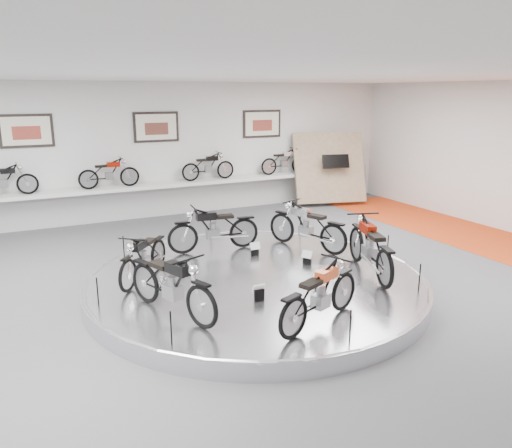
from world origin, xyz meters
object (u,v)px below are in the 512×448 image
display_platform (257,283)px  bike_f (370,246)px  bike_d (172,284)px  bike_a (307,226)px  bike_c (143,256)px  bike_e (320,294)px  bike_b (214,228)px  shelf (162,185)px

display_platform → bike_f: bike_f is taller
bike_d → bike_f: bearing=70.2°
display_platform → bike_a: 2.16m
bike_c → bike_e: size_ratio=0.95×
display_platform → bike_a: (1.76, 1.05, 0.67)m
display_platform → bike_c: size_ratio=4.14×
bike_c → bike_a: bearing=135.2°
bike_b → bike_d: 3.30m
bike_d → bike_f: (3.93, 0.09, 0.04)m
bike_d → bike_e: bike_d is taller
display_platform → bike_b: (-0.15, 1.81, 0.66)m
display_platform → shelf: (0.00, 6.40, 0.85)m
display_platform → bike_c: bike_c is taller
bike_e → bike_d: bearing=123.9°
bike_a → bike_c: 3.75m
shelf → bike_e: (-0.07, -8.66, -0.22)m
bike_b → bike_e: bearing=97.4°
bike_b → bike_c: size_ratio=1.12×
display_platform → shelf: bearing=90.0°
bike_a → bike_d: bearing=96.6°
bike_c → bike_f: (3.94, -1.61, 0.10)m
shelf → bike_d: bike_d is taller
display_platform → bike_e: size_ratio=3.92×
bike_f → shelf: bearing=33.3°
shelf → bike_a: bearing=-71.8°
bike_c → bike_d: bearing=41.2°
display_platform → bike_f: (1.97, -0.87, 0.70)m
display_platform → bike_f: bearing=-23.8°
bike_d → bike_f: bike_f is taller
display_platform → bike_a: size_ratio=3.60×
display_platform → bike_e: bearing=-91.7°
shelf → bike_e: bearing=-90.4°
bike_e → shelf: bearing=67.9°
bike_d → bike_c: bearing=159.4°
bike_b → bike_c: bike_b is taller
bike_b → bike_e: 4.06m
bike_e → display_platform: bearing=66.6°
bike_e → bike_f: bearing=12.5°
bike_c → bike_d: 1.70m
bike_c → bike_e: bike_e is taller
bike_f → bike_e: bearing=142.2°
bike_a → bike_d: (-3.71, -2.01, -0.01)m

